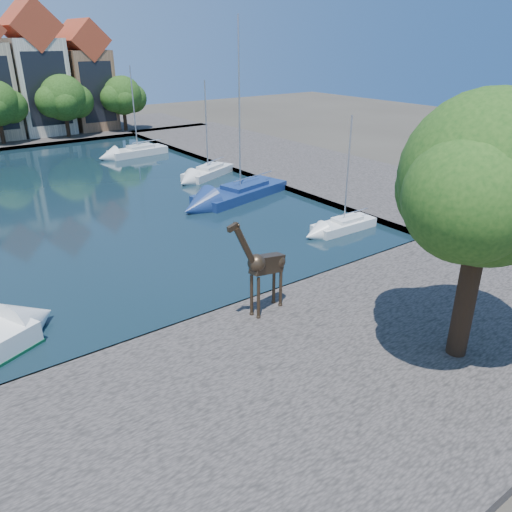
% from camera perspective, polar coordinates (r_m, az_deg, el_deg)
% --- Properties ---
extents(ground, '(160.00, 160.00, 0.00)m').
position_cam_1_polar(ground, '(24.05, -7.29, -8.00)').
color(ground, '#38332B').
rests_on(ground, ground).
extents(water_basin, '(38.00, 50.00, 0.08)m').
position_cam_1_polar(water_basin, '(44.99, -22.62, 5.71)').
color(water_basin, black).
rests_on(water_basin, ground).
extents(near_quay, '(50.00, 14.00, 0.50)m').
position_cam_1_polar(near_quay, '(19.16, 3.48, -16.33)').
color(near_quay, '#534C48').
rests_on(near_quay, ground).
extents(right_quay, '(14.00, 52.00, 0.50)m').
position_cam_1_polar(right_quay, '(55.87, 3.07, 10.95)').
color(right_quay, '#534C48').
rests_on(right_quay, ground).
extents(plane_tree, '(8.32, 6.40, 10.62)m').
position_cam_1_polar(plane_tree, '(20.06, 25.11, 7.36)').
color(plane_tree, '#332114').
rests_on(plane_tree, near_quay).
extents(townhouse_east_mid, '(6.43, 9.18, 16.65)m').
position_cam_1_polar(townhouse_east_mid, '(76.43, -23.83, 18.50)').
color(townhouse_east_mid, beige).
rests_on(townhouse_east_mid, far_quay).
extents(townhouse_east_end, '(5.44, 9.18, 14.43)m').
position_cam_1_polar(townhouse_east_end, '(78.28, -18.90, 18.54)').
color(townhouse_east_end, '#8C6243').
rests_on(townhouse_east_end, far_quay).
extents(far_tree_east, '(7.54, 5.80, 7.84)m').
position_cam_1_polar(far_tree_east, '(71.77, -21.05, 16.37)').
color(far_tree_east, '#332114').
rests_on(far_tree_east, far_quay).
extents(far_tree_far_east, '(6.76, 5.20, 7.36)m').
position_cam_1_polar(far_tree_far_east, '(74.38, -14.92, 17.19)').
color(far_tree_far_east, '#332114').
rests_on(far_tree_far_east, far_quay).
extents(giraffe_statue, '(3.49, 1.02, 5.00)m').
position_cam_1_polar(giraffe_statue, '(22.93, 0.85, -1.05)').
color(giraffe_statue, '#382A1C').
rests_on(giraffe_statue, near_quay).
extents(sailboat_right_a, '(4.90, 1.76, 7.88)m').
position_cam_1_polar(sailboat_right_a, '(35.72, 10.02, 3.70)').
color(sailboat_right_a, silver).
rests_on(sailboat_right_a, water_basin).
extents(sailboat_right_b, '(9.32, 5.01, 14.10)m').
position_cam_1_polar(sailboat_right_b, '(42.61, -1.79, 7.53)').
color(sailboat_right_b, navy).
rests_on(sailboat_right_b, water_basin).
extents(sailboat_right_c, '(6.40, 4.42, 8.94)m').
position_cam_1_polar(sailboat_right_c, '(49.59, -5.50, 9.69)').
color(sailboat_right_c, silver).
rests_on(sailboat_right_c, water_basin).
extents(sailboat_right_d, '(6.80, 2.84, 9.72)m').
position_cam_1_polar(sailboat_right_d, '(60.24, -13.36, 11.70)').
color(sailboat_right_d, silver).
rests_on(sailboat_right_d, water_basin).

